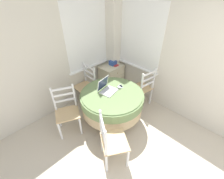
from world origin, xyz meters
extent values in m
cube|color=beige|center=(-0.17, 3.13, 1.27)|extent=(4.06, 0.06, 2.55)
cube|color=white|center=(1.03, 3.09, 1.49)|extent=(1.10, 0.01, 1.42)
cube|color=white|center=(1.03, 3.06, 0.77)|extent=(1.18, 0.07, 0.02)
cube|color=beige|center=(1.89, 0.65, 1.27)|extent=(0.06, 4.90, 2.55)
cube|color=white|center=(1.86, 2.27, 1.49)|extent=(0.01, 1.10, 1.42)
cube|color=white|center=(1.83, 2.27, 0.77)|extent=(0.07, 1.18, 0.02)
cube|color=beige|center=(1.72, 2.96, 1.27)|extent=(0.28, 0.28, 2.55)
cylinder|color=#4C3D2D|center=(0.67, 1.96, 0.01)|extent=(0.36, 0.36, 0.03)
cylinder|color=#4C3D2D|center=(0.67, 1.96, 0.37)|extent=(0.11, 0.11, 0.68)
cylinder|color=tan|center=(0.67, 1.96, 0.51)|extent=(1.21, 1.21, 0.39)
cylinder|color=#6B8451|center=(0.67, 1.96, 0.62)|extent=(1.24, 1.24, 0.17)
cylinder|color=#6B8451|center=(0.67, 1.96, 0.72)|extent=(1.18, 1.18, 0.02)
cube|color=white|center=(0.66, 2.04, 0.73)|extent=(0.35, 0.29, 0.02)
cube|color=silver|center=(0.66, 2.05, 0.74)|extent=(0.30, 0.19, 0.00)
cube|color=white|center=(0.64, 2.18, 0.86)|extent=(0.32, 0.10, 0.24)
cube|color=#192338|center=(0.64, 2.17, 0.86)|extent=(0.28, 0.09, 0.21)
ellipsoid|color=white|center=(0.89, 1.98, 0.75)|extent=(0.06, 0.09, 0.05)
cube|color=#B2B7BC|center=(0.96, 1.99, 0.73)|extent=(0.11, 0.13, 0.01)
cube|color=black|center=(0.96, 1.99, 0.74)|extent=(0.08, 0.10, 0.00)
cube|color=tan|center=(0.64, 2.84, 0.45)|extent=(0.40, 0.44, 0.02)
cube|color=white|center=(0.48, 3.04, 0.22)|extent=(0.03, 0.03, 0.44)
cube|color=white|center=(0.46, 2.66, 0.22)|extent=(0.03, 0.03, 0.44)
cube|color=white|center=(0.81, 3.03, 0.22)|extent=(0.03, 0.03, 0.44)
cube|color=white|center=(0.80, 2.65, 0.22)|extent=(0.03, 0.03, 0.44)
cube|color=white|center=(0.81, 3.03, 0.72)|extent=(0.03, 0.03, 0.51)
cube|color=white|center=(0.80, 2.65, 0.72)|extent=(0.03, 0.03, 0.51)
cube|color=white|center=(0.81, 2.84, 0.91)|extent=(0.03, 0.38, 0.04)
cube|color=white|center=(0.81, 2.84, 0.78)|extent=(0.03, 0.38, 0.04)
cube|color=white|center=(0.81, 2.84, 0.64)|extent=(0.03, 0.38, 0.04)
cube|color=tan|center=(1.55, 1.88, 0.45)|extent=(0.48, 0.45, 0.02)
cube|color=white|center=(1.76, 2.02, 0.22)|extent=(0.04, 0.04, 0.44)
cube|color=white|center=(1.39, 2.08, 0.22)|extent=(0.04, 0.04, 0.44)
cube|color=white|center=(1.71, 1.68, 0.22)|extent=(0.04, 0.04, 0.44)
cube|color=white|center=(1.34, 1.74, 0.22)|extent=(0.04, 0.04, 0.44)
cube|color=white|center=(1.71, 1.68, 0.72)|extent=(0.04, 0.04, 0.51)
cube|color=white|center=(1.34, 1.74, 0.72)|extent=(0.04, 0.04, 0.51)
cube|color=white|center=(1.52, 1.71, 0.91)|extent=(0.37, 0.08, 0.04)
cube|color=white|center=(1.52, 1.71, 0.78)|extent=(0.37, 0.08, 0.04)
cube|color=white|center=(1.52, 1.71, 0.64)|extent=(0.37, 0.08, 0.04)
cube|color=tan|center=(0.07, 1.31, 0.45)|extent=(0.56, 0.57, 0.02)
cube|color=white|center=(0.12, 1.06, 0.22)|extent=(0.05, 0.05, 0.44)
cube|color=white|center=(0.32, 1.38, 0.22)|extent=(0.05, 0.05, 0.44)
cube|color=white|center=(-0.17, 1.24, 0.22)|extent=(0.05, 0.05, 0.44)
cube|color=white|center=(0.03, 1.56, 0.22)|extent=(0.05, 0.05, 0.44)
cube|color=white|center=(-0.17, 1.24, 0.72)|extent=(0.04, 0.04, 0.51)
cube|color=white|center=(0.03, 1.56, 0.72)|extent=(0.04, 0.04, 0.51)
cube|color=white|center=(-0.07, 1.40, 0.91)|extent=(0.22, 0.33, 0.04)
cube|color=white|center=(-0.07, 1.40, 0.78)|extent=(0.22, 0.33, 0.04)
cube|color=white|center=(-0.07, 1.40, 0.64)|extent=(0.22, 0.33, 0.04)
cube|color=tan|center=(-0.12, 2.36, 0.45)|extent=(0.56, 0.54, 0.02)
cube|color=white|center=(-0.36, 2.29, 0.22)|extent=(0.05, 0.05, 0.44)
cube|color=white|center=(-0.02, 2.12, 0.22)|extent=(0.05, 0.05, 0.44)
cube|color=white|center=(-0.21, 2.59, 0.22)|extent=(0.05, 0.05, 0.44)
cube|color=white|center=(0.13, 2.43, 0.22)|extent=(0.05, 0.05, 0.44)
cube|color=white|center=(-0.21, 2.59, 0.72)|extent=(0.04, 0.04, 0.51)
cube|color=white|center=(0.13, 2.43, 0.72)|extent=(0.04, 0.04, 0.51)
cube|color=white|center=(-0.04, 2.51, 0.91)|extent=(0.35, 0.18, 0.04)
cube|color=white|center=(-0.04, 2.51, 0.78)|extent=(0.35, 0.18, 0.04)
cube|color=white|center=(-0.04, 2.51, 0.64)|extent=(0.35, 0.18, 0.04)
cube|color=beige|center=(1.53, 2.84, 0.34)|extent=(0.58, 0.43, 0.67)
cube|color=beige|center=(1.53, 2.84, 0.68)|extent=(0.60, 0.45, 0.02)
cube|color=beige|center=(1.53, 2.62, 0.56)|extent=(0.51, 0.01, 0.19)
sphere|color=olive|center=(1.53, 2.62, 0.56)|extent=(0.02, 0.02, 0.02)
cube|color=beige|center=(1.53, 2.62, 0.34)|extent=(0.51, 0.01, 0.19)
sphere|color=olive|center=(1.53, 2.62, 0.34)|extent=(0.02, 0.02, 0.02)
cube|color=beige|center=(1.53, 2.62, 0.11)|extent=(0.51, 0.01, 0.19)
sphere|color=olive|center=(1.53, 2.62, 0.11)|extent=(0.02, 0.02, 0.02)
cube|color=#2D4C93|center=(1.60, 2.85, 0.75)|extent=(0.15, 0.16, 0.12)
cube|color=#BC3338|center=(1.61, 2.82, 0.70)|extent=(0.13, 0.22, 0.02)
camera|label=1|loc=(-0.96, 0.34, 2.45)|focal=24.00mm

